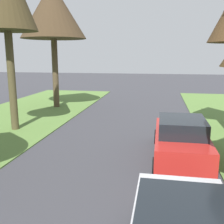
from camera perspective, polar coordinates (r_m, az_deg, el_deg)
street_tree_left_far at (r=20.19m, az=-12.49°, el=20.15°), size 4.57×4.57×8.62m
parked_sedan_red at (r=10.17m, az=14.38°, el=-5.80°), size 1.96×4.41×1.57m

